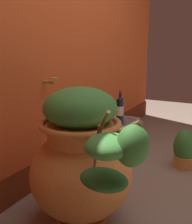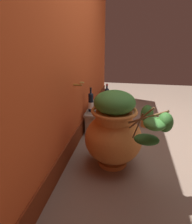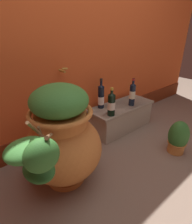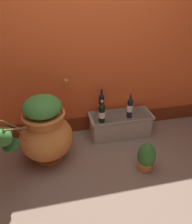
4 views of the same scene
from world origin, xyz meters
TOP-DOWN VIEW (x-y plane):
  - ground_plane at (0.00, 0.00)m, footprint 7.00×7.00m
  - back_wall at (-0.00, 1.20)m, footprint 4.40×0.33m
  - terracotta_urn at (-0.59, 0.58)m, footprint 0.77×0.80m
  - stone_ledge at (0.40, 0.89)m, footprint 0.85×0.35m
  - wine_bottle_left at (0.49, 0.81)m, footprint 0.07×0.07m
  - wine_bottle_middle at (0.16, 1.00)m, footprint 0.07×0.07m
  - wine_bottle_right at (0.11, 0.78)m, footprint 0.08×0.08m
  - potted_shrub at (0.48, 0.18)m, footprint 0.20×0.20m

SIDE VIEW (x-z plane):
  - ground_plane at x=0.00m, z-range 0.00..0.00m
  - potted_shrub at x=0.48m, z-range -0.01..0.34m
  - stone_ledge at x=0.40m, z-range 0.01..0.33m
  - terracotta_urn at x=-0.59m, z-range -0.01..0.81m
  - wine_bottle_right at x=0.11m, z-range 0.29..0.60m
  - wine_bottle_middle at x=0.16m, z-range 0.28..0.63m
  - wine_bottle_left at x=0.49m, z-range 0.29..0.63m
  - back_wall at x=0.00m, z-range -0.01..2.59m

